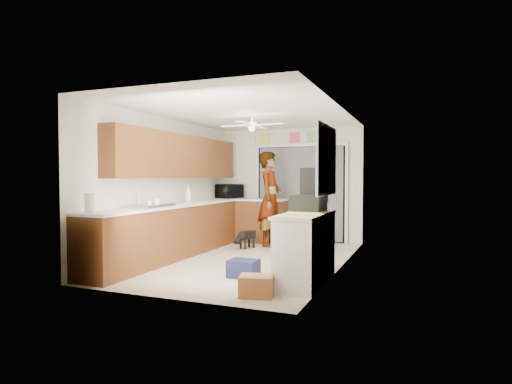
% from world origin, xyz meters
% --- Properties ---
extents(floor, '(5.00, 5.00, 0.00)m').
position_xyz_m(floor, '(0.00, 0.00, 0.00)').
color(floor, beige).
rests_on(floor, ground).
extents(ceiling, '(5.00, 5.00, 0.00)m').
position_xyz_m(ceiling, '(0.00, 0.00, 2.50)').
color(ceiling, white).
rests_on(ceiling, ground).
extents(wall_back, '(3.20, 0.00, 3.20)m').
position_xyz_m(wall_back, '(0.00, 2.50, 1.25)').
color(wall_back, silver).
rests_on(wall_back, ground).
extents(wall_front, '(3.20, 0.00, 3.20)m').
position_xyz_m(wall_front, '(0.00, -2.50, 1.25)').
color(wall_front, silver).
rests_on(wall_front, ground).
extents(wall_left, '(0.00, 5.00, 5.00)m').
position_xyz_m(wall_left, '(-1.60, 0.00, 1.25)').
color(wall_left, silver).
rests_on(wall_left, ground).
extents(wall_right, '(0.00, 5.00, 5.00)m').
position_xyz_m(wall_right, '(1.60, 0.00, 1.25)').
color(wall_right, silver).
rests_on(wall_right, ground).
extents(left_base_cabinets, '(0.60, 4.80, 0.90)m').
position_xyz_m(left_base_cabinets, '(-1.30, 0.00, 0.45)').
color(left_base_cabinets, brown).
rests_on(left_base_cabinets, floor).
extents(left_countertop, '(0.62, 4.80, 0.04)m').
position_xyz_m(left_countertop, '(-1.29, 0.00, 0.92)').
color(left_countertop, white).
rests_on(left_countertop, left_base_cabinets).
extents(upper_cabinets, '(0.32, 4.00, 0.80)m').
position_xyz_m(upper_cabinets, '(-1.44, 0.20, 1.80)').
color(upper_cabinets, brown).
rests_on(upper_cabinets, wall_left).
extents(sink_basin, '(0.50, 0.76, 0.06)m').
position_xyz_m(sink_basin, '(-1.29, -1.00, 0.95)').
color(sink_basin, silver).
rests_on(sink_basin, left_countertop).
extents(faucet, '(0.03, 0.03, 0.22)m').
position_xyz_m(faucet, '(-1.48, -1.00, 1.05)').
color(faucet, silver).
rests_on(faucet, left_countertop).
extents(peninsula_base, '(1.00, 0.60, 0.90)m').
position_xyz_m(peninsula_base, '(-0.50, 2.00, 0.45)').
color(peninsula_base, brown).
rests_on(peninsula_base, floor).
extents(peninsula_top, '(1.04, 0.64, 0.04)m').
position_xyz_m(peninsula_top, '(-0.50, 2.00, 0.92)').
color(peninsula_top, white).
rests_on(peninsula_top, peninsula_base).
extents(back_opening_recess, '(2.00, 0.06, 2.10)m').
position_xyz_m(back_opening_recess, '(0.25, 2.47, 1.05)').
color(back_opening_recess, black).
rests_on(back_opening_recess, wall_back).
extents(curtain_panel, '(1.90, 0.03, 2.05)m').
position_xyz_m(curtain_panel, '(0.25, 2.43, 1.05)').
color(curtain_panel, slate).
rests_on(curtain_panel, wall_back).
extents(door_trim_left, '(0.06, 0.04, 2.10)m').
position_xyz_m(door_trim_left, '(-0.77, 2.44, 1.05)').
color(door_trim_left, white).
rests_on(door_trim_left, wall_back).
extents(door_trim_right, '(0.06, 0.04, 2.10)m').
position_xyz_m(door_trim_right, '(1.27, 2.44, 1.05)').
color(door_trim_right, white).
rests_on(door_trim_right, wall_back).
extents(door_trim_head, '(2.10, 0.04, 0.06)m').
position_xyz_m(door_trim_head, '(0.25, 2.44, 2.12)').
color(door_trim_head, white).
rests_on(door_trim_head, wall_back).
extents(header_frame_0, '(0.22, 0.02, 0.22)m').
position_xyz_m(header_frame_0, '(-0.60, 2.47, 2.30)').
color(header_frame_0, '#D1D848').
rests_on(header_frame_0, wall_back).
extents(header_frame_2, '(0.22, 0.02, 0.22)m').
position_xyz_m(header_frame_2, '(0.10, 2.47, 2.30)').
color(header_frame_2, '#DD5369').
rests_on(header_frame_2, wall_back).
extents(header_frame_3, '(0.22, 0.02, 0.22)m').
position_xyz_m(header_frame_3, '(0.50, 2.47, 2.30)').
color(header_frame_3, '#6BBC6C').
rests_on(header_frame_3, wall_back).
extents(header_frame_4, '(0.22, 0.02, 0.22)m').
position_xyz_m(header_frame_4, '(0.90, 2.47, 2.30)').
color(header_frame_4, silver).
rests_on(header_frame_4, wall_back).
extents(route66_sign, '(0.22, 0.02, 0.26)m').
position_xyz_m(route66_sign, '(-0.95, 2.47, 2.30)').
color(route66_sign, silver).
rests_on(route66_sign, wall_back).
extents(right_counter_base, '(0.50, 1.40, 0.90)m').
position_xyz_m(right_counter_base, '(1.35, -1.20, 0.45)').
color(right_counter_base, white).
rests_on(right_counter_base, floor).
extents(right_counter_top, '(0.54, 1.44, 0.04)m').
position_xyz_m(right_counter_top, '(1.34, -1.20, 0.92)').
color(right_counter_top, white).
rests_on(right_counter_top, right_counter_base).
extents(abstract_painting, '(0.03, 1.15, 0.95)m').
position_xyz_m(abstract_painting, '(1.58, -1.00, 1.65)').
color(abstract_painting, '#F75B81').
rests_on(abstract_painting, wall_right).
extents(ceiling_fan, '(1.14, 1.14, 0.24)m').
position_xyz_m(ceiling_fan, '(0.00, 0.20, 2.32)').
color(ceiling_fan, white).
rests_on(ceiling_fan, ceiling).
extents(microwave, '(0.51, 0.64, 0.31)m').
position_xyz_m(microwave, '(-1.29, 2.02, 1.10)').
color(microwave, black).
rests_on(microwave, left_countertop).
extents(soap_bottle, '(0.15, 0.15, 0.33)m').
position_xyz_m(soap_bottle, '(-1.37, 0.35, 1.10)').
color(soap_bottle, silver).
rests_on(soap_bottle, left_countertop).
extents(jar_a, '(0.11, 0.11, 0.13)m').
position_xyz_m(jar_a, '(-1.18, -0.94, 1.01)').
color(jar_a, silver).
rests_on(jar_a, left_countertop).
extents(jar_b, '(0.09, 0.09, 0.11)m').
position_xyz_m(jar_b, '(-1.22, -1.09, 1.00)').
color(jar_b, silver).
rests_on(jar_b, left_countertop).
extents(paper_towel_roll, '(0.16, 0.16, 0.27)m').
position_xyz_m(paper_towel_roll, '(-1.35, -2.25, 1.07)').
color(paper_towel_roll, white).
rests_on(paper_towel_roll, left_countertop).
extents(suitcase, '(0.41, 0.54, 0.23)m').
position_xyz_m(suitcase, '(1.32, -0.94, 1.06)').
color(suitcase, black).
rests_on(suitcase, right_counter_top).
extents(suitcase_rim, '(0.44, 0.58, 0.02)m').
position_xyz_m(suitcase_rim, '(1.32, -0.94, 0.95)').
color(suitcase_rim, yellow).
rests_on(suitcase_rim, suitcase).
extents(suitcase_lid, '(0.42, 0.03, 0.50)m').
position_xyz_m(suitcase_lid, '(1.32, -0.65, 1.31)').
color(suitcase_lid, black).
rests_on(suitcase_lid, suitcase).
extents(cardboard_box, '(0.46, 0.39, 0.25)m').
position_xyz_m(cardboard_box, '(0.97, -2.03, 0.12)').
color(cardboard_box, '#B86B3A').
rests_on(cardboard_box, floor).
extents(navy_crate, '(0.40, 0.34, 0.25)m').
position_xyz_m(navy_crate, '(0.44, -1.19, 0.12)').
color(navy_crate, '#151936').
rests_on(navy_crate, floor).
extents(cabinet_door_panel, '(0.37, 0.15, 0.55)m').
position_xyz_m(cabinet_door_panel, '(0.53, 1.07, 0.28)').
color(cabinet_door_panel, brown).
rests_on(cabinet_door_panel, floor).
extents(man, '(0.50, 0.73, 1.94)m').
position_xyz_m(man, '(-0.14, 1.55, 0.97)').
color(man, white).
rests_on(man, floor).
extents(dog, '(0.36, 0.53, 0.39)m').
position_xyz_m(dog, '(-0.45, 1.06, 0.19)').
color(dog, black).
rests_on(dog, floor).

